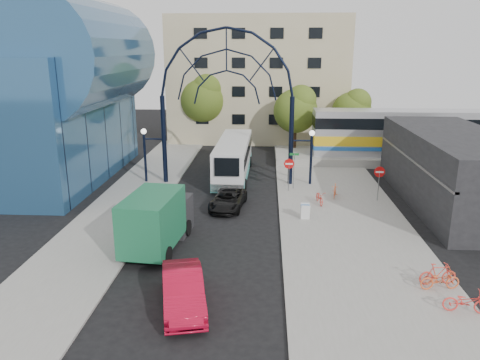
# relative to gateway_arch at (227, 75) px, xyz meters

# --- Properties ---
(ground) EXTENTS (120.00, 120.00, 0.00)m
(ground) POSITION_rel_gateway_arch_xyz_m (0.00, -14.00, -8.56)
(ground) COLOR black
(ground) RESTS_ON ground
(sidewalk_east) EXTENTS (8.00, 56.00, 0.12)m
(sidewalk_east) POSITION_rel_gateway_arch_xyz_m (8.00, -10.00, -8.50)
(sidewalk_east) COLOR gray
(sidewalk_east) RESTS_ON ground
(plaza_west) EXTENTS (5.00, 50.00, 0.12)m
(plaza_west) POSITION_rel_gateway_arch_xyz_m (-6.50, -8.00, -8.50)
(plaza_west) COLOR gray
(plaza_west) RESTS_ON ground
(gateway_arch) EXTENTS (13.64, 0.44, 12.10)m
(gateway_arch) POSITION_rel_gateway_arch_xyz_m (0.00, 0.00, 0.00)
(gateway_arch) COLOR black
(gateway_arch) RESTS_ON ground
(stop_sign) EXTENTS (0.80, 0.07, 2.50)m
(stop_sign) POSITION_rel_gateway_arch_xyz_m (4.80, -2.00, -6.56)
(stop_sign) COLOR slate
(stop_sign) RESTS_ON sidewalk_east
(do_not_enter_sign) EXTENTS (0.76, 0.07, 2.48)m
(do_not_enter_sign) POSITION_rel_gateway_arch_xyz_m (11.00, -4.00, -6.58)
(do_not_enter_sign) COLOR slate
(do_not_enter_sign) RESTS_ON sidewalk_east
(street_name_sign) EXTENTS (0.70, 0.70, 2.80)m
(street_name_sign) POSITION_rel_gateway_arch_xyz_m (5.20, -1.40, -6.43)
(street_name_sign) COLOR slate
(street_name_sign) RESTS_ON sidewalk_east
(sandwich_board) EXTENTS (0.55, 0.61, 0.99)m
(sandwich_board) POSITION_rel_gateway_arch_xyz_m (5.60, -8.02, -7.81)
(sandwich_board) COLOR white
(sandwich_board) RESTS_ON sidewalk_east
(transit_hall) EXTENTS (16.50, 18.00, 14.50)m
(transit_hall) POSITION_rel_gateway_arch_xyz_m (-15.30, 1.00, -1.86)
(transit_hall) COLOR #28517A
(transit_hall) RESTS_ON ground
(commercial_block_east) EXTENTS (6.00, 16.00, 5.00)m
(commercial_block_east) POSITION_rel_gateway_arch_xyz_m (16.00, -4.00, -6.06)
(commercial_block_east) COLOR black
(commercial_block_east) RESTS_ON ground
(apartment_block) EXTENTS (20.00, 12.10, 14.00)m
(apartment_block) POSITION_rel_gateway_arch_xyz_m (2.00, 20.97, -1.55)
(apartment_block) COLOR tan
(apartment_block) RESTS_ON ground
(train_platform) EXTENTS (32.00, 5.00, 0.80)m
(train_platform) POSITION_rel_gateway_arch_xyz_m (20.00, 8.00, -8.16)
(train_platform) COLOR gray
(train_platform) RESTS_ON ground
(train_car) EXTENTS (25.10, 3.05, 4.20)m
(train_car) POSITION_rel_gateway_arch_xyz_m (20.00, 8.00, -5.66)
(train_car) COLOR #B7B7BC
(train_car) RESTS_ON train_platform
(tree_north_a) EXTENTS (4.48, 4.48, 7.00)m
(tree_north_a) POSITION_rel_gateway_arch_xyz_m (6.12, 11.93, -3.95)
(tree_north_a) COLOR #382314
(tree_north_a) RESTS_ON ground
(tree_north_b) EXTENTS (5.12, 5.12, 8.00)m
(tree_north_b) POSITION_rel_gateway_arch_xyz_m (-3.88, 15.93, -3.29)
(tree_north_b) COLOR #382314
(tree_north_b) RESTS_ON ground
(tree_north_c) EXTENTS (4.16, 4.16, 6.50)m
(tree_north_c) POSITION_rel_gateway_arch_xyz_m (12.12, 13.93, -4.28)
(tree_north_c) COLOR #382314
(tree_north_c) RESTS_ON ground
(city_bus) EXTENTS (2.80, 11.31, 3.09)m
(city_bus) POSITION_rel_gateway_arch_xyz_m (0.33, 2.40, -6.94)
(city_bus) COLOR silver
(city_bus) RESTS_ON ground
(green_truck) EXTENTS (2.97, 6.58, 3.22)m
(green_truck) POSITION_rel_gateway_arch_xyz_m (-2.73, -12.48, -6.95)
(green_truck) COLOR black
(green_truck) RESTS_ON ground
(black_suv) EXTENTS (2.57, 4.64, 1.23)m
(black_suv) POSITION_rel_gateway_arch_xyz_m (0.54, -5.91, -7.94)
(black_suv) COLOR black
(black_suv) RESTS_ON ground
(red_sedan) EXTENTS (2.69, 5.02, 1.57)m
(red_sedan) POSITION_rel_gateway_arch_xyz_m (-0.30, -18.57, -7.77)
(red_sedan) COLOR #B80B28
(red_sedan) RESTS_ON ground
(bike_near_a) EXTENTS (0.83, 1.80, 0.91)m
(bike_near_a) POSITION_rel_gateway_arch_xyz_m (6.83, -4.88, -7.98)
(bike_near_a) COLOR red
(bike_near_a) RESTS_ON sidewalk_east
(bike_near_b) EXTENTS (0.74, 1.60, 0.93)m
(bike_near_b) POSITION_rel_gateway_arch_xyz_m (8.09, -3.31, -7.97)
(bike_near_b) COLOR orange
(bike_near_b) RESTS_ON sidewalk_east
(bike_far_a) EXTENTS (1.86, 0.85, 0.94)m
(bike_far_a) POSITION_rel_gateway_arch_xyz_m (10.93, -16.64, -7.97)
(bike_far_a) COLOR orange
(bike_far_a) RESTS_ON sidewalk_east
(bike_far_b) EXTENTS (1.80, 0.74, 1.05)m
(bike_far_b) POSITION_rel_gateway_arch_xyz_m (10.98, -16.20, -7.91)
(bike_far_b) COLOR red
(bike_far_b) RESTS_ON sidewalk_east
(bike_far_c) EXTENTS (1.90, 0.87, 0.96)m
(bike_far_c) POSITION_rel_gateway_arch_xyz_m (11.33, -18.51, -7.95)
(bike_far_c) COLOR #F33830
(bike_far_c) RESTS_ON sidewalk_east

